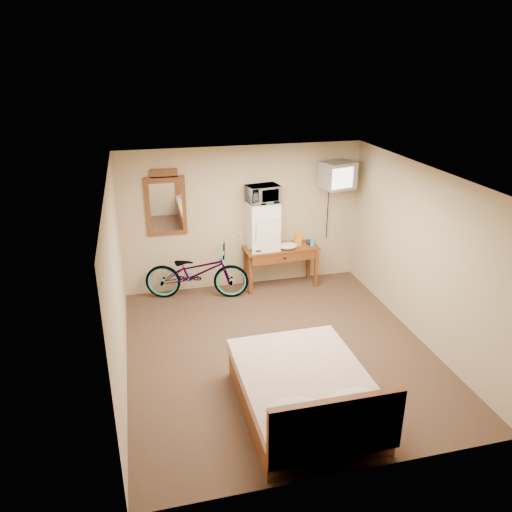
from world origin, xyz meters
name	(u,v)px	position (x,y,z in m)	size (l,w,h in m)	color
room	(280,270)	(0.00, 0.00, 1.25)	(4.60, 4.64, 2.50)	#4A3325
desk	(281,254)	(0.62, 2.00, 0.62)	(1.32, 0.57, 0.75)	brown
mini_fridge	(263,226)	(0.30, 2.07, 1.16)	(0.51, 0.50, 0.82)	white
microwave	(263,194)	(0.30, 2.07, 1.72)	(0.53, 0.36, 0.29)	white
snack_bag	(298,239)	(0.92, 2.02, 0.87)	(0.12, 0.07, 0.24)	orange
blue_cup	(313,241)	(1.18, 1.98, 0.82)	(0.08, 0.08, 0.15)	#4095D9
cloth_cream	(288,246)	(0.71, 1.93, 0.80)	(0.34, 0.26, 0.11)	silver
cloth_dark_a	(257,250)	(0.15, 1.90, 0.80)	(0.25, 0.18, 0.09)	black
cloth_dark_b	(310,242)	(1.17, 2.06, 0.79)	(0.17, 0.14, 0.08)	black
crt_television	(338,175)	(1.60, 2.02, 1.98)	(0.62, 0.66, 0.46)	black
wall_mirror	(166,204)	(-1.31, 2.27, 1.61)	(0.66, 0.04, 1.12)	brown
bicycle	(197,272)	(-0.89, 1.95, 0.46)	(0.61, 1.76, 0.92)	black
bed	(306,394)	(-0.09, -1.38, 0.30)	(1.44, 1.95, 0.90)	brown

